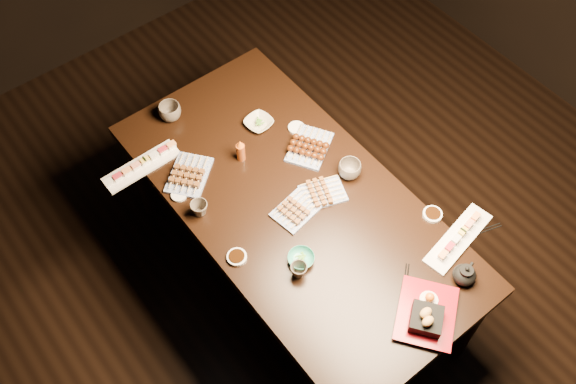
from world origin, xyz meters
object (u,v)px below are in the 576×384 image
object	(u,v)px
sushi_platter_near	(459,237)
teacup_near_left	(299,270)
teacup_far_left	(199,209)
condiment_bottle	(241,150)
edamame_bowl_green	(301,259)
tempura_tray	(428,310)
teacup_mid_right	(350,169)
dining_table	(294,242)
yakitori_plate_right	(323,191)
yakitori_plate_center	(296,208)
edamame_bowl_cream	(259,123)
yakitori_plate_left	(189,172)
teapot	(465,274)
teacup_far_right	(170,112)
sushi_platter_far	(141,164)

from	to	relation	value
sushi_platter_near	teacup_near_left	distance (m)	0.71
teacup_far_left	condiment_bottle	world-z (taller)	condiment_bottle
edamame_bowl_green	teacup_near_left	distance (m)	0.06
tempura_tray	teacup_mid_right	size ratio (longest dim) A/B	2.68
dining_table	yakitori_plate_right	xyz separation A→B (m)	(0.13, -0.05, 0.40)
yakitori_plate_center	edamame_bowl_cream	world-z (taller)	yakitori_plate_center
yakitori_plate_right	edamame_bowl_green	xyz separation A→B (m)	(-0.29, -0.20, -0.01)
yakitori_plate_left	tempura_tray	xyz separation A→B (m)	(0.37, -1.17, 0.02)
tempura_tray	teapot	size ratio (longest dim) A/B	2.47
teacup_far_right	yakitori_plate_left	bearing A→B (deg)	-109.53
sushi_platter_near	condiment_bottle	size ratio (longest dim) A/B	3.02
edamame_bowl_green	teacup_mid_right	distance (m)	0.50
edamame_bowl_green	teacup_far_left	size ratio (longest dim) A/B	1.47
edamame_bowl_green	tempura_tray	world-z (taller)	tempura_tray
edamame_bowl_green	edamame_bowl_cream	bearing A→B (deg)	66.71
dining_table	yakitori_plate_left	xyz separation A→B (m)	(-0.30, 0.41, 0.40)
teacup_near_left	condiment_bottle	size ratio (longest dim) A/B	0.56
tempura_tray	teacup_far_right	distance (m)	1.54
yakitori_plate_left	teacup_far_right	size ratio (longest dim) A/B	2.12
yakitori_plate_center	teacup_far_left	size ratio (longest dim) A/B	2.63
teacup_mid_right	teacup_far_left	distance (m)	0.70
sushi_platter_near	teacup_near_left	size ratio (longest dim) A/B	5.41
yakitori_plate_left	edamame_bowl_green	bearing A→B (deg)	-117.42
sushi_platter_far	teacup_far_right	size ratio (longest dim) A/B	3.41
teacup_far_left	condiment_bottle	xyz separation A→B (m)	(0.32, 0.13, 0.03)
dining_table	sushi_platter_near	bearing A→B (deg)	-70.75
sushi_platter_far	condiment_bottle	distance (m)	0.47
teacup_mid_right	teacup_far_right	xyz separation A→B (m)	(-0.46, 0.80, 0.00)
teacup_far_left	tempura_tray	bearing A→B (deg)	-65.31
tempura_tray	condiment_bottle	size ratio (longest dim) A/B	2.23
teacup_near_left	teapot	xyz separation A→B (m)	(0.52, -0.44, 0.02)
sushi_platter_near	teacup_near_left	xyz separation A→B (m)	(-0.65, 0.30, 0.01)
tempura_tray	teacup_far_right	xyz separation A→B (m)	(-0.25, 1.52, -0.01)
yakitori_plate_left	sushi_platter_far	bearing A→B (deg)	90.49
teacup_near_left	yakitori_plate_left	bearing A→B (deg)	96.85
yakitori_plate_right	teacup_far_left	distance (m)	0.56
yakitori_plate_right	teacup_mid_right	size ratio (longest dim) A/B	1.84
yakitori_plate_right	yakitori_plate_left	xyz separation A→B (m)	(-0.42, 0.46, 0.00)
teacup_near_left	teacup_far_right	bearing A→B (deg)	87.83
teacup_near_left	teacup_far_right	distance (m)	1.06
sushi_platter_far	teacup_mid_right	size ratio (longest dim) A/B	3.50
yakitori_plate_left	condiment_bottle	distance (m)	0.26
yakitori_plate_right	condiment_bottle	distance (m)	0.43
tempura_tray	teacup_near_left	bearing A→B (deg)	85.41
yakitori_plate_right	teacup_mid_right	xyz separation A→B (m)	(0.16, 0.01, 0.02)
yakitori_plate_center	yakitori_plate_left	xyz separation A→B (m)	(-0.27, 0.46, 0.00)
edamame_bowl_cream	sushi_platter_far	bearing A→B (deg)	166.98
edamame_bowl_cream	condiment_bottle	world-z (taller)	condiment_bottle
yakitori_plate_right	tempura_tray	xyz separation A→B (m)	(-0.05, -0.71, 0.03)
sushi_platter_far	teacup_near_left	distance (m)	0.92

